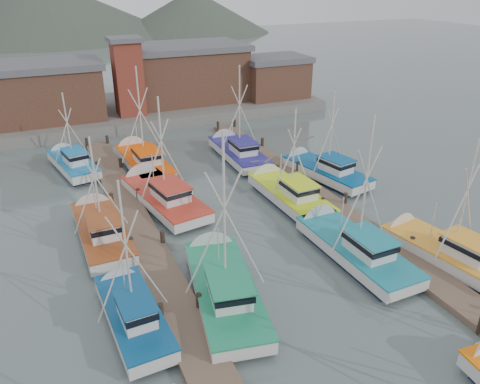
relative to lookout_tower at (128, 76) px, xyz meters
name	(u,v)px	position (x,y,z in m)	size (l,w,h in m)	color
ground	(283,266)	(2.00, -33.00, -5.55)	(260.00, 260.00, 0.00)	#4B5A59
dock_left	(152,255)	(-5.00, -28.96, -5.34)	(2.30, 46.00, 1.50)	brown
dock_right	(341,213)	(9.00, -28.96, -5.34)	(2.30, 46.00, 1.50)	brown
quay	(141,109)	(2.00, 4.00, -4.95)	(44.00, 16.00, 1.20)	slate
shed_left	(43,91)	(-9.00, 2.00, -1.21)	(12.72, 8.48, 6.20)	brown
shed_center	(186,72)	(8.00, 4.00, -0.86)	(14.84, 9.54, 6.90)	brown
shed_right	(274,76)	(19.00, 1.00, -1.71)	(8.48, 6.36, 5.20)	brown
lookout_tower	(128,76)	(0.00, 0.00, 0.00)	(3.60, 3.60, 8.50)	maroon
distant_hills	(21,39)	(-10.76, 89.59, -5.55)	(175.00, 140.00, 42.00)	#3D473B
boat_4	(223,284)	(-2.32, -34.09, -4.86)	(4.77, 10.26, 10.53)	black
boat_5	(350,245)	(6.40, -33.56, -4.87)	(4.03, 9.69, 10.04)	black
boat_6	(131,311)	(-7.33, -34.29, -4.87)	(3.46, 7.83, 8.62)	black
boat_7	(442,251)	(11.21, -36.31, -4.87)	(4.12, 9.26, 8.82)	black
boat_8	(161,195)	(-2.42, -21.68, -4.87)	(4.85, 10.56, 9.36)	black
boat_9	(286,193)	(6.56, -25.18, -4.87)	(3.39, 9.35, 8.27)	black
boat_10	(101,229)	(-7.42, -25.13, -4.87)	(3.39, 9.20, 8.04)	black
boat_11	(322,170)	(11.58, -22.37, -4.87)	(4.43, 9.24, 8.41)	black
boat_12	(142,160)	(-2.04, -13.86, -4.87)	(4.03, 9.80, 10.03)	black
boat_13	(237,151)	(6.71, -15.13, -4.87)	(3.89, 9.47, 9.66)	black
boat_14	(72,163)	(-7.95, -11.91, -4.87)	(4.03, 8.51, 7.72)	black
gull_near	(262,161)	(-0.10, -34.10, 1.99)	(1.53, 0.66, 0.24)	gray
gull_far	(304,139)	(6.70, -27.00, 0.00)	(1.55, 0.62, 0.24)	gray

